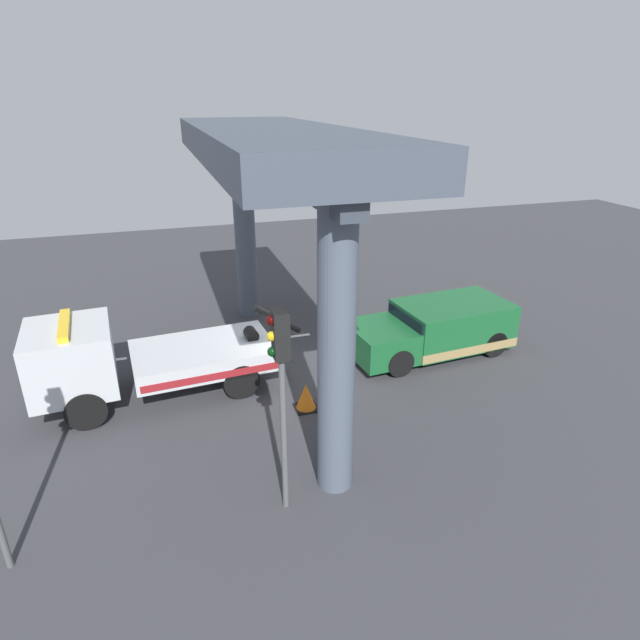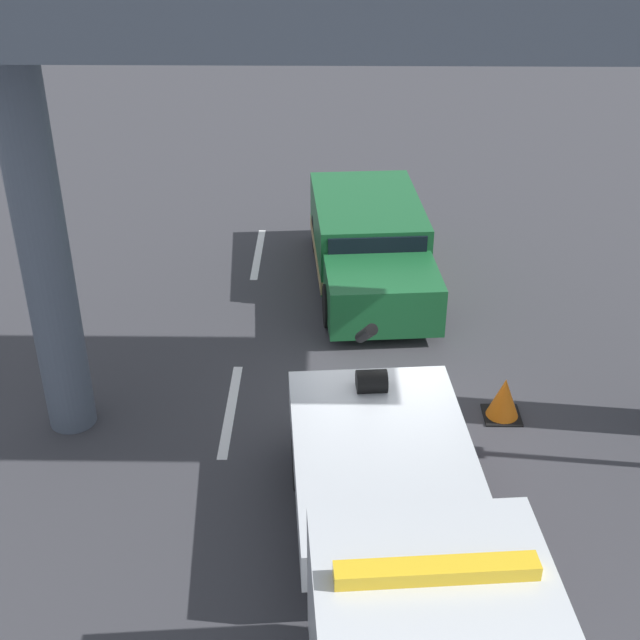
# 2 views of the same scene
# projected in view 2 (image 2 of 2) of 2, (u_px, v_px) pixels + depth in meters

# --- Properties ---
(ground_plane) EXTENTS (60.00, 40.00, 0.10)m
(ground_plane) POSITION_uv_depth(u_px,v_px,m) (379.00, 413.00, 14.18)
(ground_plane) COLOR #38383D
(lane_stripe_west) EXTENTS (2.60, 0.16, 0.01)m
(lane_stripe_west) POSITION_uv_depth(u_px,v_px,m) (258.00, 254.00, 19.39)
(lane_stripe_west) COLOR silver
(lane_stripe_west) RESTS_ON ground
(lane_stripe_mid) EXTENTS (2.60, 0.16, 0.01)m
(lane_stripe_mid) POSITION_uv_depth(u_px,v_px,m) (231.00, 410.00, 14.18)
(lane_stripe_mid) COLOR silver
(lane_stripe_mid) RESTS_ON ground
(tow_truck_white) EXTENTS (7.33, 2.86, 2.46)m
(tow_truck_white) POSITION_uv_depth(u_px,v_px,m) (407.00, 553.00, 9.74)
(tow_truck_white) COLOR silver
(tow_truck_white) RESTS_ON ground
(towed_van_green) EXTENTS (5.35, 2.58, 1.58)m
(towed_van_green) POSITION_uv_depth(u_px,v_px,m) (370.00, 246.00, 17.90)
(towed_van_green) COLOR #195B2D
(towed_van_green) RESTS_ON ground
(overpass_structure) EXTENTS (3.60, 11.95, 6.90)m
(overpass_structure) POSITION_uv_depth(u_px,v_px,m) (397.00, 46.00, 10.91)
(overpass_structure) COLOR #4C5666
(overpass_structure) RESTS_ON ground
(traffic_cone_orange) EXTENTS (0.61, 0.61, 0.72)m
(traffic_cone_orange) POSITION_uv_depth(u_px,v_px,m) (504.00, 399.00, 13.86)
(traffic_cone_orange) COLOR orange
(traffic_cone_orange) RESTS_ON ground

